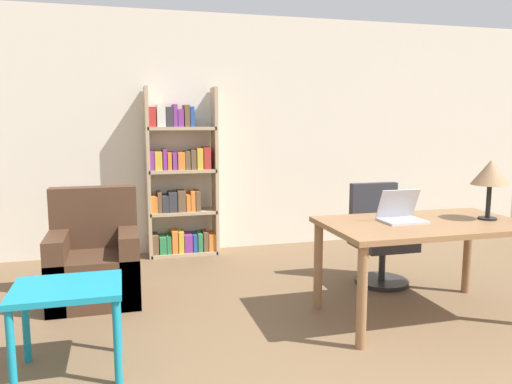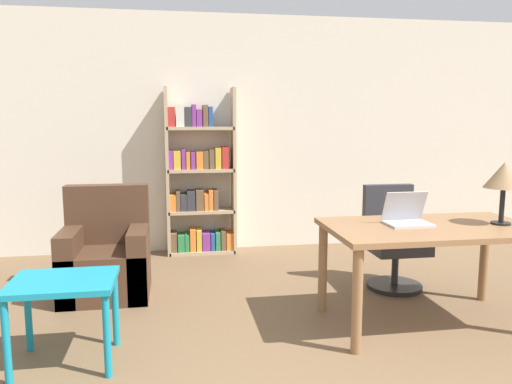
{
  "view_description": "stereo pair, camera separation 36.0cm",
  "coord_description": "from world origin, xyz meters",
  "px_view_note": "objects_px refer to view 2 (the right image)",
  "views": [
    {
      "loc": [
        -1.25,
        -1.2,
        1.52
      ],
      "look_at": [
        -0.32,
        2.24,
        1.0
      ],
      "focal_mm": 35.0,
      "sensor_mm": 36.0,
      "label": 1
    },
    {
      "loc": [
        -0.9,
        -1.28,
        1.52
      ],
      "look_at": [
        -0.32,
        2.24,
        1.0
      ],
      "focal_mm": 35.0,
      "sensor_mm": 36.0,
      "label": 2
    }
  ],
  "objects_px": {
    "laptop": "(407,217)",
    "table_lamp": "(504,177)",
    "office_chair": "(393,241)",
    "bookshelf": "(199,182)",
    "desk": "(431,239)",
    "side_table_blue": "(64,293)",
    "armchair": "(106,260)"
  },
  "relations": [
    {
      "from": "desk",
      "to": "laptop",
      "type": "bearing_deg",
      "value": 156.26
    },
    {
      "from": "side_table_blue",
      "to": "laptop",
      "type": "bearing_deg",
      "value": 6.91
    },
    {
      "from": "bookshelf",
      "to": "table_lamp",
      "type": "bearing_deg",
      "value": -47.9
    },
    {
      "from": "side_table_blue",
      "to": "bookshelf",
      "type": "height_order",
      "value": "bookshelf"
    },
    {
      "from": "table_lamp",
      "to": "office_chair",
      "type": "xyz_separation_m",
      "value": [
        -0.43,
        0.89,
        -0.69
      ]
    },
    {
      "from": "table_lamp",
      "to": "side_table_blue",
      "type": "relative_size",
      "value": 0.74
    },
    {
      "from": "desk",
      "to": "office_chair",
      "type": "height_order",
      "value": "office_chair"
    },
    {
      "from": "desk",
      "to": "laptop",
      "type": "relative_size",
      "value": 4.76
    },
    {
      "from": "office_chair",
      "to": "bookshelf",
      "type": "height_order",
      "value": "bookshelf"
    },
    {
      "from": "table_lamp",
      "to": "laptop",
      "type": "bearing_deg",
      "value": 171.0
    },
    {
      "from": "laptop",
      "to": "desk",
      "type": "bearing_deg",
      "value": -23.74
    },
    {
      "from": "side_table_blue",
      "to": "bookshelf",
      "type": "distance_m",
      "value": 2.72
    },
    {
      "from": "office_chair",
      "to": "desk",
      "type": "bearing_deg",
      "value": -96.71
    },
    {
      "from": "table_lamp",
      "to": "side_table_blue",
      "type": "xyz_separation_m",
      "value": [
        -3.07,
        -0.18,
        -0.65
      ]
    },
    {
      "from": "laptop",
      "to": "office_chair",
      "type": "xyz_separation_m",
      "value": [
        0.26,
        0.78,
        -0.38
      ]
    },
    {
      "from": "laptop",
      "to": "bookshelf",
      "type": "bearing_deg",
      "value": 122.51
    },
    {
      "from": "side_table_blue",
      "to": "bookshelf",
      "type": "xyz_separation_m",
      "value": [
        0.96,
        2.52,
        0.36
      ]
    },
    {
      "from": "side_table_blue",
      "to": "armchair",
      "type": "height_order",
      "value": "armchair"
    },
    {
      "from": "armchair",
      "to": "bookshelf",
      "type": "distance_m",
      "value": 1.61
    },
    {
      "from": "laptop",
      "to": "armchair",
      "type": "distance_m",
      "value": 2.53
    },
    {
      "from": "desk",
      "to": "bookshelf",
      "type": "distance_m",
      "value": 2.8
    },
    {
      "from": "desk",
      "to": "armchair",
      "type": "bearing_deg",
      "value": 156.97
    },
    {
      "from": "bookshelf",
      "to": "side_table_blue",
      "type": "bearing_deg",
      "value": -110.83
    },
    {
      "from": "laptop",
      "to": "side_table_blue",
      "type": "height_order",
      "value": "laptop"
    },
    {
      "from": "office_chair",
      "to": "table_lamp",
      "type": "bearing_deg",
      "value": -64.08
    },
    {
      "from": "desk",
      "to": "laptop",
      "type": "distance_m",
      "value": 0.23
    },
    {
      "from": "table_lamp",
      "to": "bookshelf",
      "type": "xyz_separation_m",
      "value": [
        -2.11,
        2.34,
        -0.29
      ]
    },
    {
      "from": "laptop",
      "to": "office_chair",
      "type": "distance_m",
      "value": 0.9
    },
    {
      "from": "laptop",
      "to": "table_lamp",
      "type": "height_order",
      "value": "table_lamp"
    },
    {
      "from": "laptop",
      "to": "armchair",
      "type": "height_order",
      "value": "laptop"
    },
    {
      "from": "desk",
      "to": "table_lamp",
      "type": "relative_size",
      "value": 3.3
    },
    {
      "from": "table_lamp",
      "to": "bookshelf",
      "type": "relative_size",
      "value": 0.25
    }
  ]
}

